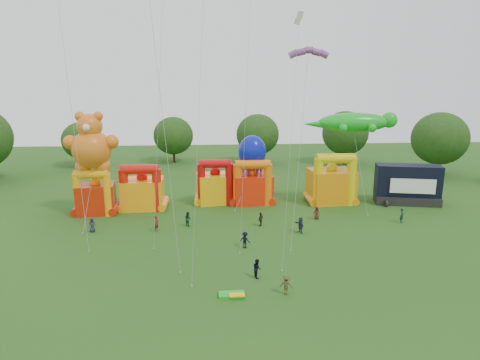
{
  "coord_description": "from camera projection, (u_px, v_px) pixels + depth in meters",
  "views": [
    {
      "loc": [
        -0.77,
        -25.95,
        16.66
      ],
      "look_at": [
        2.12,
        18.0,
        5.93
      ],
      "focal_mm": 32.0,
      "sensor_mm": 36.0,
      "label": 1
    }
  ],
  "objects": [
    {
      "name": "gecko_kite",
      "position": [
        356.0,
        141.0,
        53.96
      ],
      "size": [
        12.18,
        6.83,
        12.32
      ],
      "color": "green",
      "rests_on": "ground"
    },
    {
      "name": "folded_kite_bundle",
      "position": [
        232.0,
        295.0,
        33.17
      ],
      "size": [
        2.01,
        1.12,
        0.31
      ],
      "color": "green",
      "rests_on": "ground"
    },
    {
      "name": "parafoil_kites",
      "position": [
        185.0,
        132.0,
        40.52
      ],
      "size": [
        28.65,
        11.84,
        25.75
      ],
      "color": "red",
      "rests_on": "ground"
    },
    {
      "name": "bouncy_castle_0",
      "position": [
        95.0,
        196.0,
        52.84
      ],
      "size": [
        4.94,
        4.16,
        5.77
      ],
      "color": "red",
      "rests_on": "ground"
    },
    {
      "name": "spectator_3",
      "position": [
        245.0,
        240.0,
        42.43
      ],
      "size": [
        1.24,
        1.08,
        1.66
      ],
      "primitive_type": "imported",
      "rotation": [
        0.0,
        0.0,
        2.6
      ],
      "color": "black",
      "rests_on": "ground"
    },
    {
      "name": "teddy_bear_kite",
      "position": [
        91.0,
        151.0,
        50.63
      ],
      "size": [
        6.5,
        9.13,
        12.76
      ],
      "color": "orange",
      "rests_on": "ground"
    },
    {
      "name": "diamond_kites",
      "position": [
        219.0,
        77.0,
        38.13
      ],
      "size": [
        14.48,
        14.57,
        40.25
      ],
      "color": "red",
      "rests_on": "ground"
    },
    {
      "name": "stage_trailer",
      "position": [
        408.0,
        185.0,
        56.98
      ],
      "size": [
        8.72,
        4.71,
        5.28
      ],
      "color": "black",
      "rests_on": "ground"
    },
    {
      "name": "bouncy_castle_2",
      "position": [
        215.0,
        186.0,
        57.16
      ],
      "size": [
        5.27,
        4.52,
        6.13
      ],
      "color": "#FAB00D",
      "rests_on": "ground"
    },
    {
      "name": "tree_ring",
      "position": [
        207.0,
        238.0,
        28.19
      ],
      "size": [
        124.21,
        126.32,
        12.07
      ],
      "color": "#352314",
      "rests_on": "ground"
    },
    {
      "name": "ground",
      "position": [
        226.0,
        327.0,
        29.15
      ],
      "size": [
        160.0,
        160.0,
        0.0
      ],
      "primitive_type": "plane",
      "color": "#224E16",
      "rests_on": "ground"
    },
    {
      "name": "spectator_4",
      "position": [
        261.0,
        219.0,
        48.61
      ],
      "size": [
        0.89,
        1.01,
        1.64
      ],
      "primitive_type": "imported",
      "rotation": [
        0.0,
        0.0,
        4.09
      ],
      "color": "#362715",
      "rests_on": "ground"
    },
    {
      "name": "spectator_7",
      "position": [
        402.0,
        215.0,
        49.65
      ],
      "size": [
        0.7,
        0.79,
        1.82
      ],
      "primitive_type": "imported",
      "rotation": [
        0.0,
        0.0,
        1.06
      ],
      "color": "#173A22",
      "rests_on": "ground"
    },
    {
      "name": "spectator_5",
      "position": [
        300.0,
        225.0,
        46.47
      ],
      "size": [
        1.06,
        1.76,
        1.81
      ],
      "primitive_type": "imported",
      "rotation": [
        0.0,
        0.0,
        5.05
      ],
      "color": "#282B42",
      "rests_on": "ground"
    },
    {
      "name": "bouncy_castle_4",
      "position": [
        332.0,
        184.0,
        57.29
      ],
      "size": [
        6.14,
        5.15,
        6.98
      ],
      "color": "orange",
      "rests_on": "ground"
    },
    {
      "name": "spectator_1",
      "position": [
        156.0,
        223.0,
        47.0
      ],
      "size": [
        0.62,
        0.76,
        1.8
      ],
      "primitive_type": "imported",
      "rotation": [
        0.0,
        0.0,
        1.23
      ],
      "color": "maroon",
      "rests_on": "ground"
    },
    {
      "name": "spectator_6",
      "position": [
        317.0,
        213.0,
        50.95
      ],
      "size": [
        0.89,
        0.75,
        1.54
      ],
      "primitive_type": "imported",
      "rotation": [
        0.0,
        0.0,
        5.87
      ],
      "color": "#561818",
      "rests_on": "ground"
    },
    {
      "name": "bouncy_castle_3",
      "position": [
        252.0,
        186.0,
        57.2
      ],
      "size": [
        5.62,
        4.74,
        6.12
      ],
      "color": "red",
      "rests_on": "ground"
    },
    {
      "name": "octopus_kite",
      "position": [
        249.0,
        169.0,
        56.45
      ],
      "size": [
        4.49,
        5.94,
        9.18
      ],
      "color": "#0B16A9",
      "rests_on": "ground"
    },
    {
      "name": "spectator_9",
      "position": [
        286.0,
        285.0,
        33.38
      ],
      "size": [
        1.16,
        0.87,
        1.6
      ],
      "primitive_type": "imported",
      "rotation": [
        0.0,
        0.0,
        2.84
      ],
      "color": "#483D1C",
      "rests_on": "ground"
    },
    {
      "name": "spectator_8",
      "position": [
        257.0,
        268.0,
        36.18
      ],
      "size": [
        0.78,
        0.92,
        1.65
      ],
      "primitive_type": "imported",
      "rotation": [
        0.0,
        0.0,
        1.79
      ],
      "color": "black",
      "rests_on": "ground"
    },
    {
      "name": "bouncy_castle_1",
      "position": [
        142.0,
        191.0,
        54.75
      ],
      "size": [
        5.32,
        4.31,
        6.03
      ],
      "color": "#FF980D",
      "rests_on": "ground"
    },
    {
      "name": "spectator_0",
      "position": [
        92.0,
        225.0,
        46.73
      ],
      "size": [
        0.93,
        0.79,
        1.61
      ],
      "primitive_type": "imported",
      "rotation": [
        0.0,
        0.0,
        0.42
      ],
      "color": "#24263C",
      "rests_on": "ground"
    },
    {
      "name": "spectator_2",
      "position": [
        188.0,
        219.0,
        48.68
      ],
      "size": [
        1.01,
        1.02,
        1.67
      ],
      "primitive_type": "imported",
      "rotation": [
        0.0,
        0.0,
        2.29
      ],
      "color": "#163722",
      "rests_on": "ground"
    }
  ]
}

